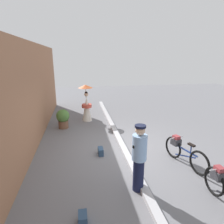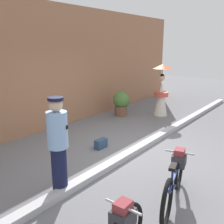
# 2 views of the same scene
# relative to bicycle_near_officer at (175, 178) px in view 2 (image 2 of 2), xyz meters

# --- Properties ---
(ground_plane) EXTENTS (30.00, 30.00, 0.00)m
(ground_plane) POSITION_rel_bicycle_near_officer_xyz_m (1.31, 1.54, -0.41)
(ground_plane) COLOR slate
(building_wall) EXTENTS (14.00, 0.40, 3.63)m
(building_wall) POSITION_rel_bicycle_near_officer_xyz_m (1.31, 4.72, 1.40)
(building_wall) COLOR #9E6B4C
(building_wall) RESTS_ON ground_plane
(sidewalk_curb) EXTENTS (14.00, 0.20, 0.12)m
(sidewalk_curb) POSITION_rel_bicycle_near_officer_xyz_m (1.31, 1.54, -0.35)
(sidewalk_curb) COLOR #B2B2B7
(sidewalk_curb) RESTS_ON ground_plane
(bicycle_near_officer) EXTENTS (1.69, 0.58, 0.78)m
(bicycle_near_officer) POSITION_rel_bicycle_near_officer_xyz_m (0.00, 0.00, 0.00)
(bicycle_near_officer) COLOR black
(bicycle_near_officer) RESTS_ON ground_plane
(person_officer) EXTENTS (0.34, 0.37, 1.66)m
(person_officer) POSITION_rel_bicycle_near_officer_xyz_m (-0.92, 1.67, 0.47)
(person_officer) COLOR #141938
(person_officer) RESTS_ON ground_plane
(person_with_parasol) EXTENTS (0.70, 0.70, 1.81)m
(person_with_parasol) POSITION_rel_bicycle_near_officer_xyz_m (4.65, 2.64, 0.46)
(person_with_parasol) COLOR silver
(person_with_parasol) RESTS_ON ground_plane
(potted_plant_by_door) EXTENTS (0.60, 0.58, 0.86)m
(potted_plant_by_door) POSITION_rel_bicycle_near_officer_xyz_m (3.76, 3.73, 0.07)
(potted_plant_by_door) COLOR brown
(potted_plant_by_door) RESTS_ON ground_plane
(backpack_spare) EXTENTS (0.33, 0.16, 0.23)m
(backpack_spare) POSITION_rel_bicycle_near_officer_xyz_m (0.98, 2.36, -0.29)
(backpack_spare) COLOR navy
(backpack_spare) RESTS_ON ground_plane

